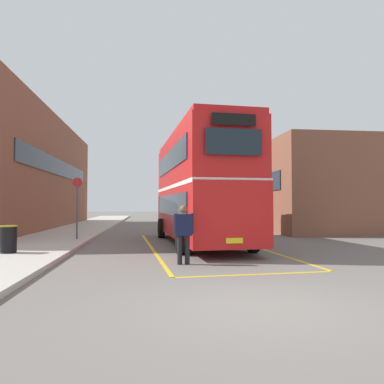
{
  "coord_description": "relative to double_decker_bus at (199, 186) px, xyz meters",
  "views": [
    {
      "loc": [
        -1.86,
        -6.03,
        1.71
      ],
      "look_at": [
        0.19,
        11.19,
        2.31
      ],
      "focal_mm": 33.94,
      "sensor_mm": 36.0,
      "label": 1
    }
  ],
  "objects": [
    {
      "name": "depot_building_right",
      "position": [
        8.62,
        8.85,
        0.31
      ],
      "size": [
        6.93,
        12.92,
        5.65
      ],
      "color": "brown",
      "rests_on": "ground"
    },
    {
      "name": "litter_bin",
      "position": [
        -6.69,
        -3.19,
        -1.93
      ],
      "size": [
        0.53,
        0.53,
        0.89
      ],
      "color": "black",
      "rests_on": "sidewalk_left"
    },
    {
      "name": "ground_plane",
      "position": [
        -0.31,
        4.8,
        -2.51
      ],
      "size": [
        135.6,
        135.6,
        0.0
      ],
      "primitive_type": "plane",
      "color": "#66605B"
    },
    {
      "name": "double_decker_bus",
      "position": [
        0.0,
        0.0,
        0.0
      ],
      "size": [
        3.41,
        10.18,
        4.75
      ],
      "color": "black",
      "rests_on": "ground"
    },
    {
      "name": "sidewalk_left",
      "position": [
        -6.81,
        7.2,
        -2.44
      ],
      "size": [
        4.0,
        57.6,
        0.14
      ],
      "primitive_type": "cube",
      "color": "#B2ADA3",
      "rests_on": "ground"
    },
    {
      "name": "pedestrian_boarding",
      "position": [
        -1.17,
        -5.27,
        -1.54
      ],
      "size": [
        0.57,
        0.24,
        1.69
      ],
      "color": "black",
      "rests_on": "ground"
    },
    {
      "name": "bay_marking_yellow",
      "position": [
        0.07,
        -1.9,
        -2.51
      ],
      "size": [
        5.13,
        12.33,
        0.01
      ],
      "color": "gold",
      "rests_on": "ground"
    },
    {
      "name": "single_deck_bus",
      "position": [
        3.58,
        17.75,
        -0.87
      ],
      "size": [
        3.35,
        9.32,
        3.02
      ],
      "color": "black",
      "rests_on": "ground"
    },
    {
      "name": "bus_stop_sign",
      "position": [
        -5.43,
        1.45,
        -0.69
      ],
      "size": [
        0.44,
        0.08,
        2.81
      ],
      "color": "#4C4C51",
      "rests_on": "sidewalk_left"
    },
    {
      "name": "brick_building_left",
      "position": [
        -11.56,
        10.77,
        1.39
      ],
      "size": [
        6.38,
        23.08,
        7.8
      ],
      "color": "brown",
      "rests_on": "ground"
    }
  ]
}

